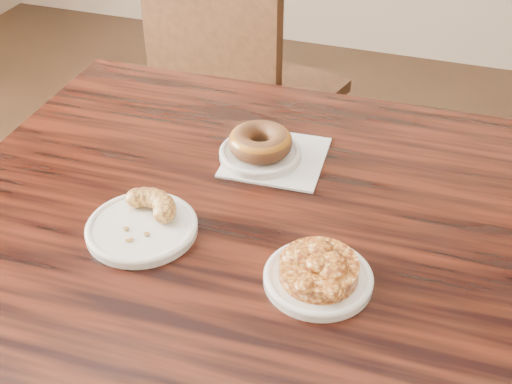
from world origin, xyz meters
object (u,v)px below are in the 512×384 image
(apple_fritter, at_px, (319,266))
(cruller_fragment, at_px, (140,217))
(glazed_donut, at_px, (260,142))
(chair_far, at_px, (253,94))
(cafe_table, at_px, (230,374))

(apple_fritter, relative_size, cruller_fragment, 1.30)
(glazed_donut, relative_size, apple_fritter, 0.76)
(glazed_donut, distance_m, cruller_fragment, 0.28)
(chair_far, relative_size, cruller_fragment, 7.50)
(cruller_fragment, bearing_deg, apple_fritter, -3.96)
(glazed_donut, distance_m, apple_fritter, 0.33)
(chair_far, distance_m, cruller_fragment, 1.07)
(cafe_table, height_order, cruller_fragment, cruller_fragment)
(chair_far, bearing_deg, glazed_donut, 125.96)
(apple_fritter, xyz_separation_m, cruller_fragment, (-0.29, 0.02, -0.00))
(cafe_table, bearing_deg, apple_fritter, -22.89)
(cafe_table, distance_m, chair_far, 1.01)
(chair_far, height_order, glazed_donut, chair_far)
(chair_far, height_order, cruller_fragment, chair_far)
(glazed_donut, xyz_separation_m, apple_fritter, (0.18, -0.28, -0.01))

